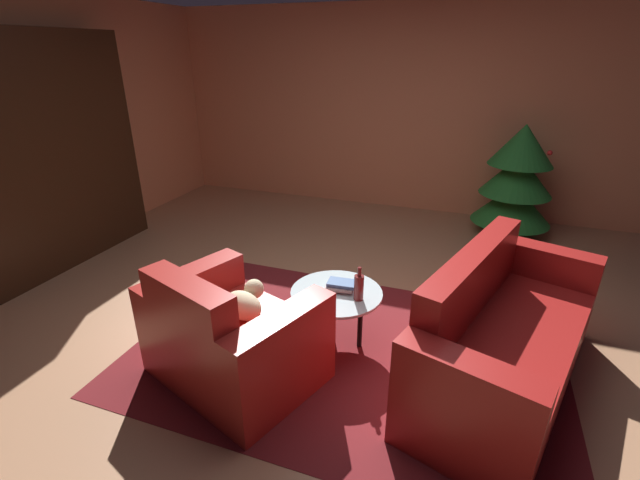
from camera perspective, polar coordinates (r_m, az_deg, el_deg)
name	(u,v)px	position (r m, az deg, el deg)	size (l,w,h in m)	color
ground_plane	(333,322)	(3.55, 1.77, -10.57)	(7.52, 7.52, 0.00)	#AC7856
wall_back	(408,112)	(5.89, 11.35, 16.05)	(6.39, 0.06, 2.52)	tan
wall_left	(3,137)	(4.98, -35.93, 10.81)	(0.06, 6.02, 2.52)	tan
area_rug	(345,351)	(3.25, 3.30, -14.23)	(2.95, 2.04, 0.01)	maroon
bookshelf_unit	(60,154)	(4.99, -30.70, 9.56)	(0.38, 1.84, 2.17)	black
armchair_red	(231,338)	(2.92, -11.44, -12.38)	(1.24, 1.09, 0.82)	maroon
couch_red	(502,341)	(3.06, 22.57, -12.01)	(1.22, 1.90, 0.87)	maroon
coffee_table	(336,297)	(3.13, 2.15, -7.41)	(0.65, 0.65, 0.43)	black
book_stack_on_table	(341,285)	(3.12, 2.73, -5.87)	(0.22, 0.19, 0.06)	gray
bottle_on_table	(359,287)	(2.98, 5.07, -6.09)	(0.07, 0.07, 0.24)	maroon
decorated_tree	(517,179)	(5.43, 24.23, 7.21)	(0.87, 0.87, 1.26)	brown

